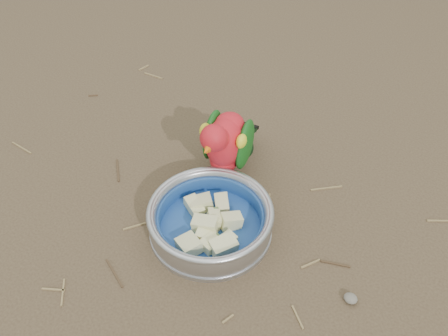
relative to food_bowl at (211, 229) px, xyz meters
The scene contains 6 objects.
ground 0.09m from the food_bowl, 136.87° to the right, with size 60.00×60.00×0.00m, color #4E3D2B.
food_bowl is the anchor object (origin of this frame).
bowl_wall 0.03m from the food_bowl, ahead, with size 0.23×0.23×0.04m, color #B2B2BA, non-canonical shape.
fruit_wedges 0.02m from the food_bowl, 90.00° to the right, with size 0.14×0.14×0.03m, color beige, non-canonical shape.
lory_parrot 0.17m from the food_bowl, 112.80° to the left, with size 0.10×0.20×0.17m, color red, non-canonical shape.
ground_debris 0.11m from the food_bowl, 160.50° to the left, with size 0.90×0.80×0.01m, color olive, non-canonical shape.
Camera 1 is at (0.42, -0.43, 0.73)m, focal length 40.00 mm.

